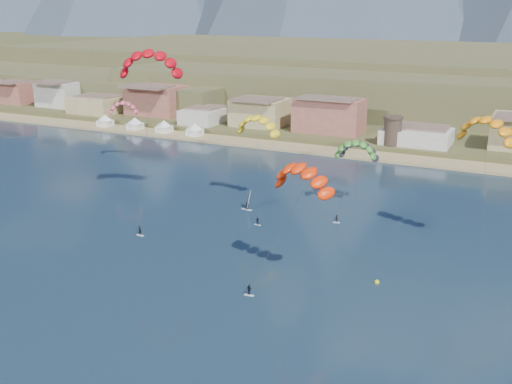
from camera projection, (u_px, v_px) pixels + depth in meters
ground at (153, 327)px, 79.52m from camera, size 2400.00×2400.00×0.00m
beach at (367, 155)px, 170.53m from camera, size 2200.00×12.00×0.90m
land at (498, 52)px, 560.74m from camera, size 2200.00×900.00×4.00m
foothills at (493, 81)px, 267.29m from camera, size 940.00×210.00×18.00m
town at (265, 110)px, 198.53m from camera, size 400.00×24.00×12.00m
watchtower at (393, 131)px, 173.50m from camera, size 5.82×5.82×8.60m
beach_tents at (149, 122)px, 201.08m from camera, size 43.40×6.40×5.00m
kitesurfer_red at (150, 59)px, 118.31m from camera, size 14.93×21.15×35.78m
kitesurfer_yellow at (258, 122)px, 124.43m from camera, size 11.93×15.30×22.28m
kitesurfer_orange at (303, 173)px, 87.67m from camera, size 11.64×12.06×20.71m
kitesurfer_green at (355, 147)px, 122.36m from camera, size 9.55×13.21×16.72m
distant_kite_pink at (123, 105)px, 159.57m from camera, size 8.59×7.64×18.44m
distant_kite_dark at (359, 147)px, 126.33m from camera, size 9.34×6.06×15.73m
distant_kite_orange at (487, 125)px, 98.07m from camera, size 11.25×7.91×25.34m
windsurfer at (247, 204)px, 125.01m from camera, size 2.37×2.60×4.09m
buoy at (377, 282)px, 92.15m from camera, size 0.80×0.80×0.80m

